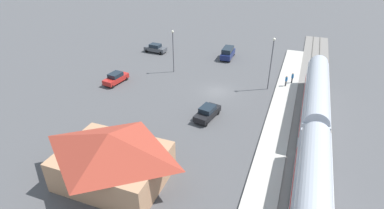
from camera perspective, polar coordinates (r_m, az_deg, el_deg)
ground_plane at (r=47.25m, az=4.69°, el=2.43°), size 200.00×200.00×0.00m
railway_track at (r=45.95m, az=21.66°, el=-0.45°), size 4.80×70.00×0.30m
platform at (r=45.85m, az=16.75°, el=0.48°), size 3.20×46.00×0.30m
passenger_train at (r=34.32m, az=21.94°, el=-5.74°), size 2.93×39.18×4.98m
station_building at (r=30.37m, az=-14.81°, el=-9.39°), size 10.78×8.24×5.51m
pedestrian_on_platform at (r=50.08m, az=17.28°, el=4.38°), size 0.36×0.36×1.71m
pedestrian_waiting_far at (r=51.45m, az=18.34°, el=4.89°), size 0.36×0.36×1.71m
sedan_black at (r=39.98m, az=2.91°, el=-1.48°), size 2.62×4.76×1.74m
sedan_red at (r=51.09m, az=-14.11°, el=4.85°), size 2.43×4.71×1.74m
sedan_charcoal at (r=63.65m, az=-6.88°, el=10.46°), size 4.60×2.48×1.74m
suv_navy at (r=60.21m, az=6.73°, el=9.62°), size 2.10×4.95×2.22m
light_pole_near_platform at (r=47.36m, az=14.72°, el=8.41°), size 0.44×0.44×8.25m
light_pole_lot_center at (r=52.50m, az=-3.58°, el=10.86°), size 0.44×0.44×7.42m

